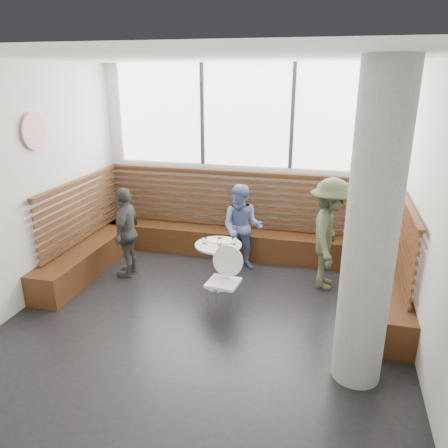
% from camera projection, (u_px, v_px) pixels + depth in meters
% --- Properties ---
extents(room, '(5.00, 5.00, 3.20)m').
position_uv_depth(room, '(203.00, 203.00, 5.11)').
color(room, silver).
rests_on(room, ground).
extents(booth, '(5.00, 2.50, 1.44)m').
position_uv_depth(booth, '(236.00, 243.00, 7.12)').
color(booth, '#412410').
rests_on(booth, ground).
extents(concrete_column, '(0.50, 0.50, 3.20)m').
position_uv_depth(concrete_column, '(371.00, 234.00, 4.12)').
color(concrete_column, gray).
rests_on(concrete_column, ground).
extents(wall_art, '(0.03, 0.50, 0.50)m').
position_uv_depth(wall_art, '(34.00, 131.00, 5.82)').
color(wall_art, white).
rests_on(wall_art, room).
extents(cafe_table, '(0.68, 0.68, 0.69)m').
position_uv_depth(cafe_table, '(218.00, 257.00, 6.38)').
color(cafe_table, silver).
rests_on(cafe_table, ground).
extents(cafe_chair, '(0.42, 0.41, 0.88)m').
position_uv_depth(cafe_chair, '(225.00, 275.00, 5.76)').
color(cafe_chair, white).
rests_on(cafe_chair, ground).
extents(adult_man, '(0.65, 1.09, 1.66)m').
position_uv_depth(adult_man, '(329.00, 234.00, 6.31)').
color(adult_man, '#455035').
rests_on(adult_man, ground).
extents(child_back, '(0.69, 0.54, 1.40)m').
position_uv_depth(child_back, '(242.00, 228.00, 6.97)').
color(child_back, '#6071A7').
rests_on(child_back, ground).
extents(child_left, '(0.44, 0.86, 1.42)m').
position_uv_depth(child_left, '(127.00, 232.00, 6.74)').
color(child_left, '#4A4843').
rests_on(child_left, ground).
extents(plate_near, '(0.20, 0.20, 0.01)m').
position_uv_depth(plate_near, '(215.00, 241.00, 6.42)').
color(plate_near, white).
rests_on(plate_near, cafe_table).
extents(plate_far, '(0.19, 0.19, 0.01)m').
position_uv_depth(plate_far, '(225.00, 242.00, 6.38)').
color(plate_far, white).
rests_on(plate_far, cafe_table).
extents(glass_left, '(0.06, 0.06, 0.10)m').
position_uv_depth(glass_left, '(205.00, 240.00, 6.32)').
color(glass_left, white).
rests_on(glass_left, cafe_table).
extents(glass_mid, '(0.07, 0.07, 0.11)m').
position_uv_depth(glass_mid, '(220.00, 242.00, 6.25)').
color(glass_mid, white).
rests_on(glass_mid, cafe_table).
extents(glass_right, '(0.07, 0.07, 0.11)m').
position_uv_depth(glass_right, '(234.00, 240.00, 6.30)').
color(glass_right, white).
rests_on(glass_right, cafe_table).
extents(menu_card, '(0.24, 0.20, 0.00)m').
position_uv_depth(menu_card, '(217.00, 249.00, 6.14)').
color(menu_card, '#A5C64C').
rests_on(menu_card, cafe_table).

